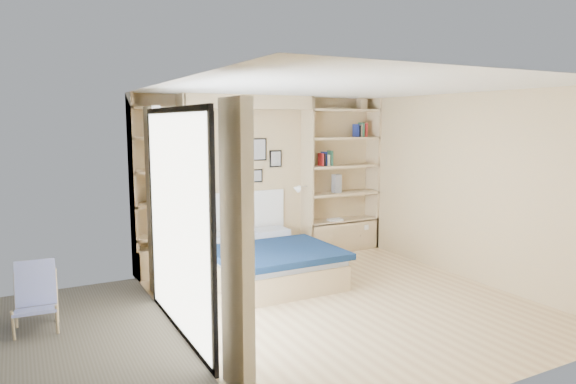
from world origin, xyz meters
TOP-DOWN VIEW (x-y plane):
  - ground at (0.00, 0.00)m, footprint 4.50×4.50m
  - room_shell at (-0.39, 1.52)m, footprint 4.50×4.50m
  - bed at (-0.45, 1.21)m, footprint 1.59×2.01m
  - photo_gallery at (-0.45, 2.22)m, footprint 1.48×0.02m
  - reading_lamps at (-0.30, 2.00)m, footprint 1.92×0.12m
  - shelf_decor at (1.08, 2.07)m, footprint 3.56×0.23m
  - deck_chair at (-3.24, 0.82)m, footprint 0.46×0.71m

SIDE VIEW (x-z plane):
  - ground at x=0.00m, z-range 0.00..0.00m
  - bed at x=-0.45m, z-range -0.27..0.80m
  - deck_chair at x=-3.24m, z-range -0.02..0.67m
  - room_shell at x=-0.39m, z-range -1.17..3.33m
  - reading_lamps at x=-0.30m, z-range 1.03..1.17m
  - photo_gallery at x=-0.45m, z-range 1.19..2.01m
  - shelf_decor at x=1.08m, z-range 0.67..2.70m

